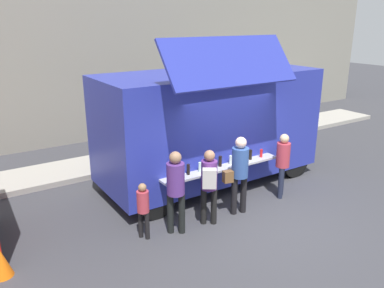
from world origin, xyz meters
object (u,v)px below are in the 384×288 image
object	(u,v)px
traffic_cone_orange	(1,262)
child_near_queue	(143,206)
customer_front_ordering	(239,169)
food_truck_main	(210,124)
trash_bin	(256,126)
customer_mid_with_backpack	(209,180)
customer_rear_waiting	(176,185)
customer_extra_browsing	(283,160)

from	to	relation	value
traffic_cone_orange	child_near_queue	bearing A→B (deg)	-4.49
traffic_cone_orange	customer_front_ordering	world-z (taller)	customer_front_ordering
food_truck_main	trash_bin	bearing A→B (deg)	31.48
food_truck_main	customer_mid_with_backpack	xyz separation A→B (m)	(-1.36, -1.91, -0.59)
traffic_cone_orange	trash_bin	world-z (taller)	trash_bin
trash_bin	customer_front_ordering	distance (m)	5.96
customer_front_ordering	trash_bin	bearing A→B (deg)	-35.29
customer_rear_waiting	child_near_queue	distance (m)	0.75
customer_rear_waiting	customer_extra_browsing	bearing A→B (deg)	-53.19
trash_bin	customer_extra_browsing	distance (m)	4.94
food_truck_main	child_near_queue	xyz separation A→B (m)	(-2.77, -1.65, -0.90)
customer_rear_waiting	customer_mid_with_backpack	bearing A→B (deg)	-61.33
food_truck_main	traffic_cone_orange	world-z (taller)	food_truck_main
customer_mid_with_backpack	food_truck_main	bearing A→B (deg)	-1.58
traffic_cone_orange	customer_mid_with_backpack	distance (m)	4.08
traffic_cone_orange	trash_bin	xyz separation A→B (m)	(9.07, 3.77, 0.20)
trash_bin	customer_extra_browsing	size ratio (longest dim) A/B	0.59
traffic_cone_orange	customer_rear_waiting	world-z (taller)	customer_rear_waiting
trash_bin	child_near_queue	bearing A→B (deg)	-148.47
food_truck_main	child_near_queue	distance (m)	3.35
customer_front_ordering	traffic_cone_orange	bearing A→B (deg)	95.51
customer_mid_with_backpack	child_near_queue	world-z (taller)	customer_mid_with_backpack
customer_rear_waiting	food_truck_main	bearing A→B (deg)	-14.09
trash_bin	customer_rear_waiting	bearing A→B (deg)	-144.61
customer_mid_with_backpack	customer_rear_waiting	distance (m)	0.76
customer_mid_with_backpack	customer_rear_waiting	xyz separation A→B (m)	(-0.75, 0.09, 0.04)
trash_bin	customer_rear_waiting	world-z (taller)	customer_rear_waiting
customer_front_ordering	customer_rear_waiting	world-z (taller)	customer_front_ordering
food_truck_main	trash_bin	world-z (taller)	food_truck_main
customer_mid_with_backpack	customer_rear_waiting	size ratio (longest dim) A/B	0.94
food_truck_main	customer_extra_browsing	xyz separation A→B (m)	(0.93, -1.74, -0.65)
trash_bin	customer_mid_with_backpack	xyz separation A→B (m)	(-5.08, -4.23, 0.54)
food_truck_main	traffic_cone_orange	size ratio (longest dim) A/B	10.49
traffic_cone_orange	food_truck_main	bearing A→B (deg)	15.15
trash_bin	customer_extra_browsing	bearing A→B (deg)	-124.41
food_truck_main	customer_rear_waiting	bearing A→B (deg)	-139.83
customer_mid_with_backpack	customer_rear_waiting	bearing A→B (deg)	117.46
customer_mid_with_backpack	child_near_queue	bearing A→B (deg)	113.69
traffic_cone_orange	customer_mid_with_backpack	xyz separation A→B (m)	(3.99, -0.46, 0.74)
customer_front_ordering	child_near_queue	distance (m)	2.29
traffic_cone_orange	customer_extra_browsing	world-z (taller)	customer_extra_browsing
food_truck_main	customer_mid_with_backpack	size ratio (longest dim) A/B	3.47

